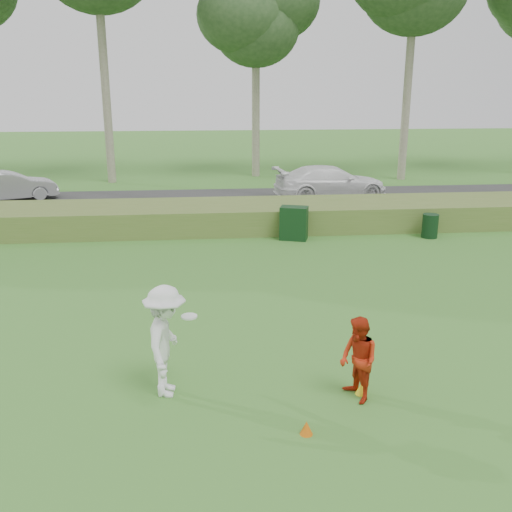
{
  "coord_description": "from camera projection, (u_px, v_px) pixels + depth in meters",
  "views": [
    {
      "loc": [
        -1.22,
        -8.46,
        5.05
      ],
      "look_at": [
        0.0,
        4.0,
        1.3
      ],
      "focal_mm": 40.0,
      "sensor_mm": 36.0,
      "label": 1
    }
  ],
  "objects": [
    {
      "name": "ground",
      "position": [
        279.0,
        397.0,
        9.63
      ],
      "size": [
        120.0,
        120.0,
        0.0
      ],
      "primitive_type": "plane",
      "color": "#337426",
      "rests_on": "ground"
    },
    {
      "name": "reed_strip",
      "position": [
        235.0,
        216.0,
        20.94
      ],
      "size": [
        80.0,
        3.0,
        0.9
      ],
      "primitive_type": "cube",
      "color": "#516D2B",
      "rests_on": "ground"
    },
    {
      "name": "park_road",
      "position": [
        228.0,
        201.0,
        25.83
      ],
      "size": [
        80.0,
        6.0,
        0.06
      ],
      "primitive_type": "cube",
      "color": "#2D2D2D",
      "rests_on": "ground"
    },
    {
      "name": "tree_4",
      "position": [
        256.0,
        17.0,
        30.71
      ],
      "size": [
        6.24,
        6.24,
        11.5
      ],
      "color": "gray",
      "rests_on": "ground"
    },
    {
      "name": "player_white",
      "position": [
        166.0,
        341.0,
        9.49
      ],
      "size": [
        0.96,
        1.32,
        1.93
      ],
      "rotation": [
        0.0,
        0.0,
        1.46
      ],
      "color": "white",
      "rests_on": "ground"
    },
    {
      "name": "player_red",
      "position": [
        358.0,
        360.0,
        9.36
      ],
      "size": [
        0.74,
        0.84,
        1.45
      ],
      "primitive_type": "imported",
      "rotation": [
        0.0,
        0.0,
        -1.27
      ],
      "color": "red",
      "rests_on": "ground"
    },
    {
      "name": "cone_orange",
      "position": [
        306.0,
        428.0,
        8.58
      ],
      "size": [
        0.2,
        0.2,
        0.22
      ],
      "primitive_type": "cone",
      "color": "#E2610B",
      "rests_on": "ground"
    },
    {
      "name": "cone_yellow",
      "position": [
        361.0,
        389.0,
        9.7
      ],
      "size": [
        0.19,
        0.19,
        0.21
      ],
      "primitive_type": "cone",
      "color": "yellow",
      "rests_on": "ground"
    },
    {
      "name": "utility_cabinet",
      "position": [
        294.0,
        223.0,
        19.35
      ],
      "size": [
        1.04,
        0.82,
        1.14
      ],
      "primitive_type": "cube",
      "rotation": [
        0.0,
        0.0,
        -0.32
      ],
      "color": "#113315",
      "rests_on": "ground"
    },
    {
      "name": "trash_bin",
      "position": [
        430.0,
        226.0,
        19.64
      ],
      "size": [
        0.69,
        0.69,
        0.82
      ],
      "primitive_type": "cylinder",
      "rotation": [
        0.0,
        0.0,
        -0.33
      ],
      "color": "black",
      "rests_on": "ground"
    },
    {
      "name": "car_mid",
      "position": [
        10.0,
        186.0,
        25.57
      ],
      "size": [
        4.21,
        2.94,
        1.32
      ],
      "primitive_type": "imported",
      "rotation": [
        0.0,
        0.0,
        2.0
      ],
      "color": "silver",
      "rests_on": "park_road"
    },
    {
      "name": "car_right",
      "position": [
        331.0,
        182.0,
        26.01
      ],
      "size": [
        5.37,
        2.66,
        1.5
      ],
      "primitive_type": "imported",
      "rotation": [
        0.0,
        0.0,
        1.68
      ],
      "color": "white",
      "rests_on": "park_road"
    }
  ]
}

